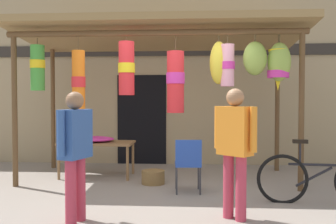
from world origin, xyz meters
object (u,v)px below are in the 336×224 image
object	(u,v)px
display_table	(97,145)
vendor_in_orange	(75,146)
folding_chair	(188,161)
flower_heap_on_table	(93,139)
parked_bicycle	(321,179)
wicker_basket_by_table	(153,177)
customer_foreground	(235,143)

from	to	relation	value
display_table	vendor_in_orange	world-z (taller)	vendor_in_orange
folding_chair	flower_heap_on_table	bearing A→B (deg)	147.66
display_table	parked_bicycle	world-z (taller)	parked_bicycle
flower_heap_on_table	parked_bicycle	size ratio (longest dim) A/B	0.47
display_table	folding_chair	world-z (taller)	folding_chair
folding_chair	parked_bicycle	bearing A→B (deg)	-14.97
wicker_basket_by_table	customer_foreground	distance (m)	2.33
customer_foreground	vendor_in_orange	bearing A→B (deg)	-172.48
customer_foreground	display_table	bearing A→B (deg)	134.36
flower_heap_on_table	parked_bicycle	distance (m)	4.01
folding_chair	vendor_in_orange	xyz separation A→B (m)	(-1.31, -1.48, 0.40)
folding_chair	vendor_in_orange	size ratio (longest dim) A/B	0.54
display_table	parked_bicycle	distance (m)	3.93
flower_heap_on_table	folding_chair	bearing A→B (deg)	-32.34
flower_heap_on_table	customer_foreground	xyz separation A→B (m)	(2.38, -2.37, 0.22)
flower_heap_on_table	folding_chair	xyz separation A→B (m)	(1.80, -1.14, -0.21)
vendor_in_orange	customer_foreground	bearing A→B (deg)	7.52
parked_bicycle	customer_foreground	xyz separation A→B (m)	(-1.27, -0.73, 0.59)
display_table	flower_heap_on_table	size ratio (longest dim) A/B	1.66
folding_chair	vendor_in_orange	world-z (taller)	vendor_in_orange
wicker_basket_by_table	customer_foreground	world-z (taller)	customer_foreground
display_table	wicker_basket_by_table	bearing A→B (deg)	-25.20
parked_bicycle	vendor_in_orange	bearing A→B (deg)	-162.68
display_table	flower_heap_on_table	xyz separation A→B (m)	(-0.07, 0.01, 0.12)
vendor_in_orange	customer_foreground	world-z (taller)	customer_foreground
vendor_in_orange	customer_foreground	xyz separation A→B (m)	(1.89, 0.25, 0.03)
display_table	customer_foreground	xyz separation A→B (m)	(2.30, -2.36, 0.34)
folding_chair	display_table	bearing A→B (deg)	146.78
wicker_basket_by_table	parked_bicycle	world-z (taller)	parked_bicycle
wicker_basket_by_table	parked_bicycle	size ratio (longest dim) A/B	0.23
display_table	flower_heap_on_table	bearing A→B (deg)	172.65
display_table	folding_chair	distance (m)	2.06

